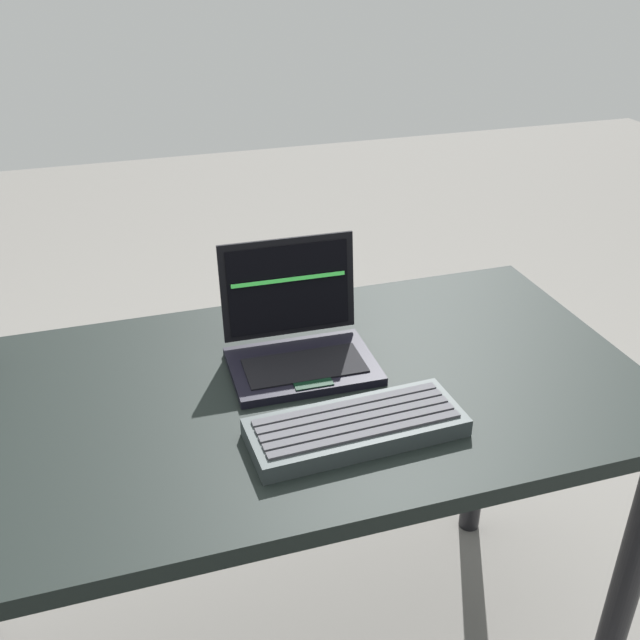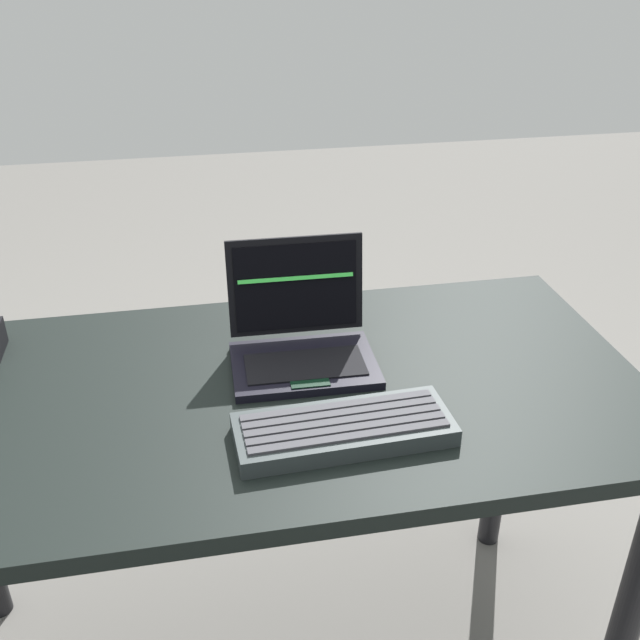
{
  "view_description": "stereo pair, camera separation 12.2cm",
  "coord_description": "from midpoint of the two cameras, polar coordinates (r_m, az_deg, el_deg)",
  "views": [
    {
      "loc": [
        -0.2,
        -1.0,
        1.44
      ],
      "look_at": [
        0.11,
        0.02,
        0.85
      ],
      "focal_mm": 40.92,
      "sensor_mm": 36.0,
      "label": 1
    },
    {
      "loc": [
        -0.09,
        -1.03,
        1.44
      ],
      "look_at": [
        0.11,
        0.02,
        0.85
      ],
      "focal_mm": 40.92,
      "sensor_mm": 36.0,
      "label": 2
    }
  ],
  "objects": [
    {
      "name": "desk",
      "position": [
        1.31,
        -2.03,
        -9.17
      ],
      "size": [
        1.34,
        0.66,
        0.74
      ],
      "color": "black",
      "rests_on": "ground"
    },
    {
      "name": "laptop_front",
      "position": [
        1.3,
        1.22,
        -1.57
      ],
      "size": [
        0.26,
        0.21,
        0.21
      ],
      "color": "black",
      "rests_on": "desk"
    },
    {
      "name": "external_keyboard",
      "position": [
        1.13,
        4.99,
        -8.59
      ],
      "size": [
        0.34,
        0.14,
        0.03
      ],
      "color": "#2B3233",
      "rests_on": "desk"
    }
  ]
}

